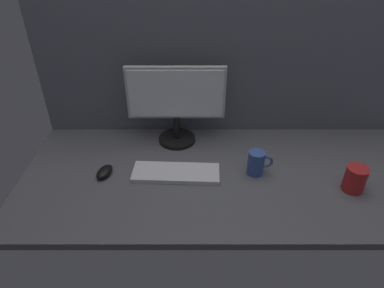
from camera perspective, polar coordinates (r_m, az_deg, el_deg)
The scene contains 7 objects.
ground_plane at distance 149.65cm, azimuth 6.37°, elevation -4.98°, with size 180.00×80.00×3.00cm, color #515156.
cubicle_wall_back at distance 164.64cm, azimuth 5.87°, elevation 13.29°, with size 180.00×5.00×69.27cm.
monitor at distance 157.82cm, azimuth -2.91°, elevation 7.23°, with size 45.48×18.00×37.94cm.
keyboard at distance 145.26cm, azimuth -2.90°, elevation -4.90°, with size 37.00×13.00×2.00cm, color silver.
mouse at distance 149.33cm, azimuth -14.73°, elevation -4.59°, with size 5.60×9.60×3.40cm, color black.
mug_red_plastic at distance 149.90cm, azimuth 25.61°, elevation -5.26°, with size 8.47×8.47×10.76cm.
mug_ceramic_blue at distance 146.05cm, azimuth 10.65°, elevation -3.09°, with size 10.71×7.04×10.80cm.
Camera 1 is at (-17.02, -116.13, 91.34)cm, focal length 31.60 mm.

